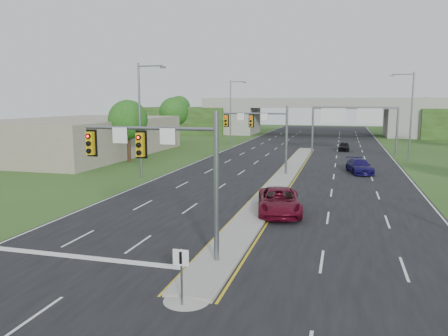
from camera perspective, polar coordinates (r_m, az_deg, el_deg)
ground at (r=20.70m, az=-0.98°, el=-12.33°), size 240.00×240.00×0.00m
road at (r=54.32m, az=9.40°, el=0.76°), size 24.00×160.00×0.02m
median at (r=42.53m, az=7.72°, el=-1.28°), size 2.00×54.00×0.16m
median_nose at (r=17.17m, az=-4.88°, el=-16.61°), size 2.00×2.00×0.16m
lane_markings at (r=48.41m, az=7.94°, el=-0.16°), size 23.72×160.00×0.01m
signal_mast_near at (r=20.18m, az=-7.26°, el=0.94°), size 6.62×0.60×7.00m
signal_mast_far at (r=44.22m, az=5.26°, el=5.18°), size 6.62×0.60×7.00m
keep_right_sign at (r=16.15m, az=-5.61°, el=-12.82°), size 0.60×0.13×2.20m
sign_gantry at (r=63.51m, az=16.51°, el=6.40°), size 11.58×0.44×6.67m
overpass at (r=98.76m, az=12.19°, el=6.29°), size 80.00×14.00×8.10m
lightpole_l_mid at (r=42.87m, az=-10.70°, el=6.80°), size 2.85×0.25×11.00m
lightpole_l_far at (r=75.90m, az=1.00°, el=7.73°), size 2.85×0.25×11.00m
lightpole_r_far at (r=59.08m, az=23.10°, el=6.75°), size 2.85×0.25×11.00m
tree_l_near at (r=54.84m, az=-12.43°, el=6.17°), size 4.80×4.80×7.60m
tree_l_mid at (r=79.23m, az=-6.58°, el=7.28°), size 5.20×5.20×8.12m
tree_back_a at (r=120.64m, az=-5.88°, el=7.93°), size 6.00×6.00×8.85m
tree_back_b at (r=116.34m, az=0.63°, el=7.79°), size 5.60×5.60×8.32m
tree_back_c at (r=114.08m, az=24.84°, el=6.97°), size 5.60×5.60×8.32m
commercial_building at (r=64.39m, az=-18.20°, el=3.90°), size 18.00×30.00×5.00m
car_far_a at (r=29.31m, az=7.21°, el=-4.33°), size 3.79×6.36×1.66m
car_far_b at (r=47.39m, az=17.28°, el=0.22°), size 3.10×5.33×1.45m
car_far_c at (r=68.32m, az=15.40°, el=2.75°), size 1.69×3.95×1.33m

